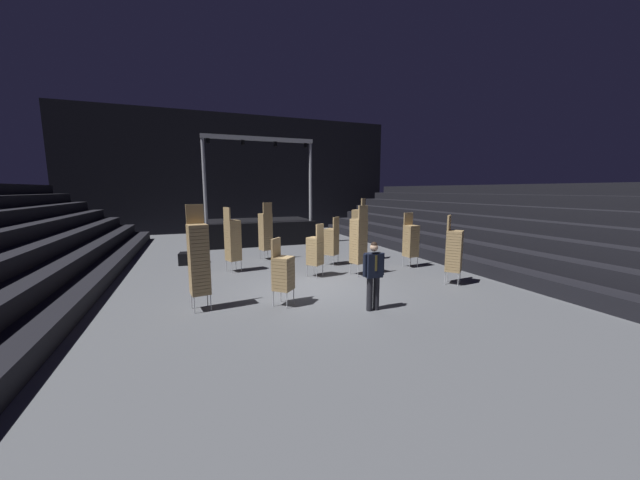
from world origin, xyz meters
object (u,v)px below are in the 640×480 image
chair_stack_front_right (411,240)px  chair_stack_mid_centre (359,240)px  man_with_tie (374,272)px  chair_stack_rear_right (332,241)px  stage_riser (257,230)px  chair_stack_rear_centre (454,250)px  chair_stack_mid_right (199,258)px  chair_stack_aisle_left (358,230)px  chair_stack_mid_left (266,231)px  chair_stack_rear_left (315,250)px  equipment_road_case (192,258)px  chair_stack_front_left (233,240)px  chair_stack_aisle_right (283,272)px

chair_stack_front_right → chair_stack_mid_centre: (-2.38, -0.34, 0.17)m
man_with_tie → chair_stack_rear_right: bearing=-100.5°
stage_riser → chair_stack_rear_centre: 11.35m
stage_riser → man_with_tie: size_ratio=3.49×
chair_stack_rear_centre → chair_stack_front_right: bearing=-133.1°
chair_stack_mid_right → chair_stack_aisle_left: same height
chair_stack_mid_left → chair_stack_rear_left: 3.55m
chair_stack_aisle_left → equipment_road_case: (-6.47, 1.68, -1.05)m
chair_stack_rear_centre → equipment_road_case: 9.65m
stage_riser → chair_stack_front_right: size_ratio=2.86×
chair_stack_front_left → chair_stack_rear_right: bearing=62.6°
stage_riser → chair_stack_aisle_right: stage_riser is taller
chair_stack_rear_right → chair_stack_rear_centre: (2.47, -3.83, 0.13)m
equipment_road_case → chair_stack_rear_centre: bearing=-37.8°
chair_stack_mid_centre → stage_riser: bearing=85.5°
chair_stack_mid_left → chair_stack_rear_left: chair_stack_mid_left is taller
chair_stack_mid_left → chair_stack_aisle_right: (-0.77, -5.81, -0.34)m
man_with_tie → chair_stack_aisle_right: chair_stack_aisle_right is taller
chair_stack_rear_right → chair_stack_aisle_left: 1.44m
stage_riser → chair_stack_mid_left: bearing=-95.6°
stage_riser → chair_stack_rear_left: size_ratio=3.27×
chair_stack_mid_centre → chair_stack_rear_centre: size_ratio=1.12×
stage_riser → chair_stack_mid_centre: (1.97, -8.46, 0.51)m
chair_stack_mid_centre → equipment_road_case: bearing=127.2°
chair_stack_aisle_left → chair_stack_mid_centre: bearing=-159.9°
chair_stack_mid_centre → equipment_road_case: (-5.39, 3.80, -0.96)m
man_with_tie → chair_stack_rear_right: chair_stack_rear_right is taller
chair_stack_front_right → chair_stack_aisle_right: chair_stack_front_right is taller
stage_riser → chair_stack_front_right: 9.22m
chair_stack_rear_left → equipment_road_case: size_ratio=1.99×
stage_riser → man_with_tie: 11.73m
stage_riser → chair_stack_front_left: size_ratio=2.54×
chair_stack_mid_right → chair_stack_aisle_left: size_ratio=1.00×
chair_stack_front_right → stage_riser: bearing=-66.2°
chair_stack_rear_centre → chair_stack_aisle_left: 4.36m
chair_stack_front_right → chair_stack_rear_centre: 2.43m
chair_stack_rear_left → chair_stack_rear_centre: 4.38m
chair_stack_rear_right → chair_stack_aisle_right: chair_stack_rear_right is taller
chair_stack_front_left → chair_stack_rear_left: (2.51, -1.69, -0.25)m
chair_stack_rear_right → chair_stack_aisle_left: size_ratio=0.73×
man_with_tie → chair_stack_front_right: chair_stack_front_right is taller
chair_stack_front_left → chair_stack_mid_left: bearing=114.5°
chair_stack_rear_right → chair_stack_aisle_left: chair_stack_aisle_left is taller
chair_stack_rear_right → equipment_road_case: chair_stack_rear_right is taller
man_with_tie → chair_stack_mid_left: 7.04m
chair_stack_rear_right → chair_stack_front_left: bearing=139.2°
chair_stack_rear_centre → equipment_road_case: chair_stack_rear_centre is taller
stage_riser → chair_stack_rear_right: (1.71, -6.72, 0.25)m
chair_stack_mid_centre → chair_stack_rear_centre: (2.21, -2.09, -0.13)m
chair_stack_front_left → chair_stack_aisle_left: size_ratio=0.90×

